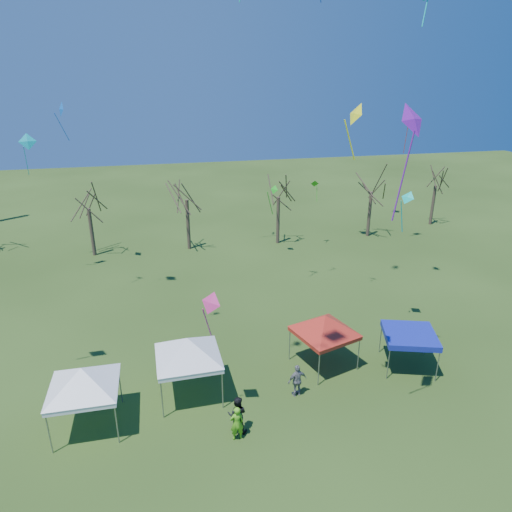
{
  "coord_description": "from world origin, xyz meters",
  "views": [
    {
      "loc": [
        -5.31,
        -15.6,
        14.82
      ],
      "look_at": [
        -0.99,
        3.0,
        7.32
      ],
      "focal_mm": 32.0,
      "sensor_mm": 36.0,
      "label": 1
    }
  ],
  "objects_px": {
    "person_dark": "(237,415)",
    "person_green": "(237,423)",
    "tree_5": "(438,171)",
    "tent_white_mid": "(187,342)",
    "tree_4": "(373,176)",
    "tent_white_west": "(81,372)",
    "tent_blue": "(410,336)",
    "tent_red": "(325,319)",
    "tree_3": "(279,180)",
    "tree_1": "(86,191)",
    "tree_2": "(186,181)",
    "person_grey": "(297,380)"
  },
  "relations": [
    {
      "from": "tree_4",
      "to": "tent_white_west",
      "type": "distance_m",
      "value": 32.8
    },
    {
      "from": "tent_blue",
      "to": "tree_4",
      "type": "bearing_deg",
      "value": 69.39
    },
    {
      "from": "tree_1",
      "to": "person_grey",
      "type": "relative_size",
      "value": 4.34
    },
    {
      "from": "tree_1",
      "to": "person_dark",
      "type": "bearing_deg",
      "value": -71.12
    },
    {
      "from": "tent_blue",
      "to": "person_dark",
      "type": "distance_m",
      "value": 10.39
    },
    {
      "from": "tree_4",
      "to": "person_dark",
      "type": "xyz_separation_m",
      "value": [
        -17.81,
        -23.65,
        -5.15
      ]
    },
    {
      "from": "tree_5",
      "to": "tent_white_west",
      "type": "xyz_separation_m",
      "value": [
        -32.67,
        -23.86,
        -2.81
      ]
    },
    {
      "from": "tree_5",
      "to": "tent_red",
      "type": "height_order",
      "value": "tree_5"
    },
    {
      "from": "tree_3",
      "to": "tent_white_mid",
      "type": "height_order",
      "value": "tree_3"
    },
    {
      "from": "tree_2",
      "to": "tree_4",
      "type": "xyz_separation_m",
      "value": [
        17.72,
        -0.38,
        -0.23
      ]
    },
    {
      "from": "person_dark",
      "to": "person_green",
      "type": "bearing_deg",
      "value": 94.61
    },
    {
      "from": "tent_white_west",
      "to": "tent_red",
      "type": "height_order",
      "value": "tent_white_west"
    },
    {
      "from": "tree_5",
      "to": "tent_white_mid",
      "type": "height_order",
      "value": "tree_5"
    },
    {
      "from": "tree_5",
      "to": "tent_white_west",
      "type": "relative_size",
      "value": 1.82
    },
    {
      "from": "tree_5",
      "to": "person_green",
      "type": "height_order",
      "value": "tree_5"
    },
    {
      "from": "tree_3",
      "to": "person_grey",
      "type": "bearing_deg",
      "value": -103.17
    },
    {
      "from": "tree_1",
      "to": "tent_white_west",
      "type": "height_order",
      "value": "tree_1"
    },
    {
      "from": "tree_5",
      "to": "tent_white_mid",
      "type": "relative_size",
      "value": 1.75
    },
    {
      "from": "person_grey",
      "to": "person_dark",
      "type": "xyz_separation_m",
      "value": [
        -3.36,
        -1.79,
        0.04
      ]
    },
    {
      "from": "tree_3",
      "to": "tree_2",
      "type": "bearing_deg",
      "value": 177.73
    },
    {
      "from": "person_grey",
      "to": "tree_3",
      "type": "bearing_deg",
      "value": -113.71
    },
    {
      "from": "tent_blue",
      "to": "person_grey",
      "type": "bearing_deg",
      "value": -171.57
    },
    {
      "from": "tent_red",
      "to": "tent_blue",
      "type": "height_order",
      "value": "tent_red"
    },
    {
      "from": "tree_3",
      "to": "tent_white_mid",
      "type": "distance_m",
      "value": 23.26
    },
    {
      "from": "tent_blue",
      "to": "tent_red",
      "type": "bearing_deg",
      "value": 165.23
    },
    {
      "from": "tree_2",
      "to": "person_dark",
      "type": "relative_size",
      "value": 4.5
    },
    {
      "from": "tree_3",
      "to": "person_grey",
      "type": "xyz_separation_m",
      "value": [
        -5.13,
        -21.9,
        -5.21
      ]
    },
    {
      "from": "tree_3",
      "to": "tent_red",
      "type": "distance_m",
      "value": 20.24
    },
    {
      "from": "tree_2",
      "to": "tree_5",
      "type": "height_order",
      "value": "tree_2"
    },
    {
      "from": "tree_4",
      "to": "tent_red",
      "type": "xyz_separation_m",
      "value": [
        -12.27,
        -19.72,
        -3.2
      ]
    },
    {
      "from": "tree_2",
      "to": "tent_red",
      "type": "xyz_separation_m",
      "value": [
        5.45,
        -20.1,
        -3.43
      ]
    },
    {
      "from": "tent_white_west",
      "to": "person_dark",
      "type": "bearing_deg",
      "value": -15.91
    },
    {
      "from": "tree_3",
      "to": "tree_4",
      "type": "relative_size",
      "value": 1.0
    },
    {
      "from": "tree_1",
      "to": "person_green",
      "type": "relative_size",
      "value": 4.5
    },
    {
      "from": "tree_4",
      "to": "tent_blue",
      "type": "bearing_deg",
      "value": -110.61
    },
    {
      "from": "tent_white_west",
      "to": "tent_blue",
      "type": "bearing_deg",
      "value": 3.19
    },
    {
      "from": "tree_3",
      "to": "tree_4",
      "type": "distance_m",
      "value": 9.32
    },
    {
      "from": "tree_3",
      "to": "tent_white_west",
      "type": "xyz_separation_m",
      "value": [
        -14.98,
        -21.84,
        -3.16
      ]
    },
    {
      "from": "tree_4",
      "to": "person_green",
      "type": "bearing_deg",
      "value": -126.65
    },
    {
      "from": "tree_3",
      "to": "tree_5",
      "type": "bearing_deg",
      "value": 6.52
    },
    {
      "from": "tree_5",
      "to": "person_dark",
      "type": "distance_m",
      "value": 37.01
    },
    {
      "from": "tent_red",
      "to": "tree_1",
      "type": "bearing_deg",
      "value": 124.22
    },
    {
      "from": "tent_white_mid",
      "to": "tent_blue",
      "type": "distance_m",
      "value": 11.83
    },
    {
      "from": "tree_1",
      "to": "tree_2",
      "type": "distance_m",
      "value": 8.42
    },
    {
      "from": "person_grey",
      "to": "person_dark",
      "type": "height_order",
      "value": "person_dark"
    },
    {
      "from": "tree_2",
      "to": "person_dark",
      "type": "height_order",
      "value": "tree_2"
    },
    {
      "from": "tree_3",
      "to": "tree_5",
      "type": "height_order",
      "value": "tree_3"
    },
    {
      "from": "tent_white_mid",
      "to": "tree_4",
      "type": "bearing_deg",
      "value": 46.37
    },
    {
      "from": "tree_1",
      "to": "person_grey",
      "type": "height_order",
      "value": "tree_1"
    },
    {
      "from": "tent_red",
      "to": "person_dark",
      "type": "height_order",
      "value": "tent_red"
    }
  ]
}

